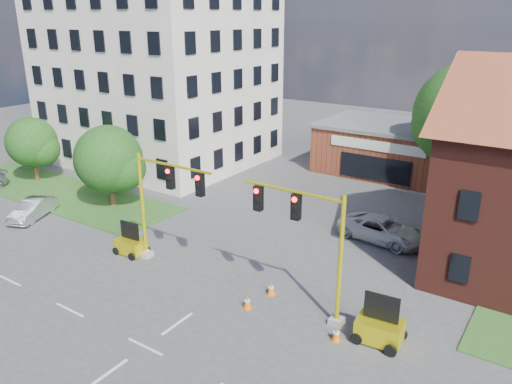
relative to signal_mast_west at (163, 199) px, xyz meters
The scene contains 17 objects.
ground 8.38m from the signal_mast_west, 54.01° to the right, with size 120.00×120.00×0.00m, color #434446.
grass_verge_nw 16.61m from the signal_mast_west, 165.65° to the left, with size 22.00×6.00×0.08m, color #2D501E.
office_block 23.21m from the signal_mast_west, 134.52° to the left, with size 18.40×15.40×20.60m.
brick_shop 24.44m from the signal_mast_west, 79.71° to the left, with size 12.40×8.40×4.30m.
tree_large 23.99m from the signal_mast_west, 61.87° to the left, with size 8.55×8.15×10.23m.
tree_nw_front 10.47m from the signal_mast_west, 154.02° to the left, with size 5.07×4.83×5.96m.
tree_nw_rear 20.10m from the signal_mast_west, 165.35° to the left, with size 4.31×4.11×5.35m.
signal_mast_west is the anchor object (origin of this frame).
signal_mast_east 8.71m from the signal_mast_west, ahead, with size 5.30×0.60×6.20m.
trailer_west 4.25m from the signal_mast_west, behind, with size 1.73×1.21×1.91m.
trailer_east 12.83m from the signal_mast_west, ahead, with size 2.02×1.44×2.18m.
cone_a 3.90m from the signal_mast_west, behind, with size 0.40×0.40×0.70m.
cone_b 7.34m from the signal_mast_west, 10.94° to the right, with size 0.40×0.40×0.70m.
cone_c 11.50m from the signal_mast_west, ahead, with size 0.40×0.40×0.70m.
cone_d 7.50m from the signal_mast_west, ahead, with size 0.40×0.40×0.70m.
pickup_white 13.48m from the signal_mast_west, 47.54° to the left, with size 2.46×5.33×1.48m, color silver.
sedan_silver_front 12.75m from the signal_mast_west, behind, with size 1.40×4.01×1.32m, color #9E9FA5.
Camera 1 is at (13.68, -12.03, 13.20)m, focal length 35.00 mm.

